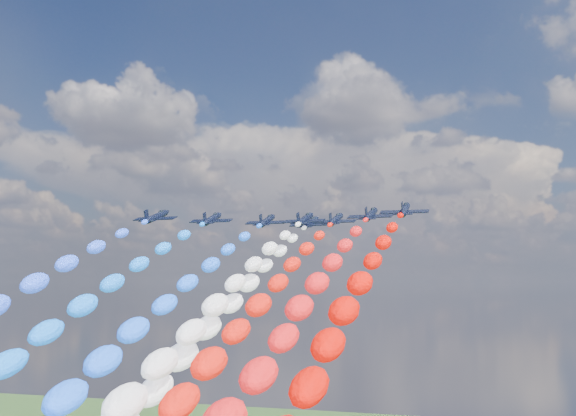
% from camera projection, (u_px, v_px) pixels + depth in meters
% --- Properties ---
extents(jet_0, '(9.80, 13.36, 6.49)m').
position_uv_depth(jet_0, '(156.00, 217.00, 166.81)').
color(jet_0, black).
extents(jet_1, '(10.42, 13.80, 6.49)m').
position_uv_depth(jet_1, '(212.00, 219.00, 172.86)').
color(jet_1, black).
extents(trail_1, '(5.60, 127.03, 54.72)m').
position_uv_depth(trail_1, '(26.00, 363.00, 107.78)').
color(trail_1, '#1370F8').
extents(jet_2, '(10.17, 13.63, 6.49)m').
position_uv_depth(jet_2, '(267.00, 221.00, 177.76)').
color(jet_2, black).
extents(trail_2, '(5.60, 127.03, 54.72)m').
position_uv_depth(trail_2, '(121.00, 359.00, 112.67)').
color(trail_2, '#1C5DFF').
extents(jet_3, '(10.18, 13.64, 6.49)m').
position_uv_depth(jet_3, '(305.00, 219.00, 173.30)').
color(jet_3, black).
extents(trail_3, '(5.60, 127.03, 54.72)m').
position_uv_depth(trail_3, '(175.00, 362.00, 108.22)').
color(trail_3, white).
extents(jet_4, '(10.52, 13.88, 6.49)m').
position_uv_depth(jet_4, '(310.00, 223.00, 184.15)').
color(jet_4, black).
extents(trail_4, '(5.60, 127.03, 54.72)m').
position_uv_depth(trail_4, '(196.00, 355.00, 119.07)').
color(trail_4, white).
extents(jet_5, '(9.89, 13.42, 6.49)m').
position_uv_depth(jet_5, '(336.00, 220.00, 174.42)').
color(jet_5, black).
extents(trail_5, '(5.60, 127.03, 54.72)m').
position_uv_depth(trail_5, '(226.00, 361.00, 109.34)').
color(trail_5, red).
extents(jet_6, '(9.71, 13.30, 6.49)m').
position_uv_depth(jet_6, '(371.00, 214.00, 161.14)').
color(jet_6, black).
extents(trail_6, '(5.60, 127.03, 54.72)m').
position_uv_depth(trail_6, '(270.00, 372.00, 96.06)').
color(trail_6, red).
extents(jet_7, '(10.41, 13.79, 6.49)m').
position_uv_depth(jet_7, '(405.00, 210.00, 150.59)').
color(jet_7, black).
extents(trail_7, '(5.60, 127.03, 54.72)m').
position_uv_depth(trail_7, '(317.00, 384.00, 85.51)').
color(trail_7, red).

